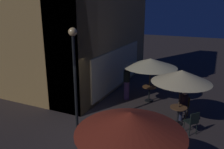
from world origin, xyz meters
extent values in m
plane|color=#3A312E|center=(0.00, 0.00, 0.00)|extent=(60.00, 60.00, 0.00)
cube|color=tan|center=(5.19, 1.95, 3.93)|extent=(8.74, 1.68, 7.85)
cube|color=tan|center=(1.66, 4.57, 3.93)|extent=(1.68, 6.92, 7.85)
cube|color=beige|center=(4.75, 1.07, 1.25)|extent=(6.12, 0.08, 2.10)
cylinder|color=black|center=(-0.07, 0.70, 1.80)|extent=(0.10, 0.10, 3.60)
sphere|color=#FECE82|center=(-0.07, 0.70, 3.69)|extent=(0.30, 0.30, 0.30)
cylinder|color=black|center=(3.70, -1.05, 0.01)|extent=(0.40, 0.40, 0.03)
cylinder|color=black|center=(3.70, -1.05, 0.36)|extent=(0.06, 0.06, 0.73)
cylinder|color=brown|center=(3.70, -1.05, 0.74)|extent=(0.68, 0.68, 0.03)
cylinder|color=black|center=(1.90, -2.73, 0.01)|extent=(0.40, 0.40, 0.03)
cylinder|color=black|center=(1.90, -2.73, 0.36)|extent=(0.06, 0.06, 0.72)
cylinder|color=brown|center=(1.90, -2.73, 0.73)|extent=(0.65, 0.65, 0.03)
cylinder|color=black|center=(3.70, -1.05, 0.03)|extent=(0.36, 0.36, 0.06)
cylinder|color=#493C22|center=(3.70, -1.05, 1.06)|extent=(0.05, 0.05, 2.11)
cone|color=beige|center=(3.70, -1.05, 1.95)|extent=(2.53, 2.53, 0.43)
cylinder|color=black|center=(1.90, -2.73, 0.03)|extent=(0.36, 0.36, 0.06)
cylinder|color=#453325|center=(1.90, -2.73, 1.10)|extent=(0.05, 0.05, 2.20)
cone|color=beige|center=(1.90, -2.73, 2.01)|extent=(2.25, 2.25, 0.47)
cone|color=maroon|center=(-2.42, -2.30, 2.11)|extent=(2.48, 2.48, 0.48)
cylinder|color=#513B14|center=(2.40, -2.97, 0.24)|extent=(0.03, 0.03, 0.47)
cylinder|color=#513B14|center=(2.45, -2.66, 0.24)|extent=(0.03, 0.03, 0.47)
cylinder|color=#513B14|center=(2.71, -3.01, 0.24)|extent=(0.03, 0.03, 0.47)
cylinder|color=#513B14|center=(2.76, -2.70, 0.24)|extent=(0.03, 0.03, 0.47)
cube|color=#513B14|center=(2.58, -2.83, 0.49)|extent=(0.44, 0.44, 0.03)
cube|color=#513B14|center=(2.75, -2.86, 0.70)|extent=(0.10, 0.39, 0.39)
cylinder|color=black|center=(1.39, -3.05, 0.23)|extent=(0.03, 0.03, 0.47)
cylinder|color=black|center=(1.62, -3.26, 0.23)|extent=(0.03, 0.03, 0.47)
cylinder|color=black|center=(1.18, -3.28, 0.23)|extent=(0.03, 0.03, 0.47)
cylinder|color=black|center=(1.41, -3.49, 0.23)|extent=(0.03, 0.03, 0.47)
cube|color=black|center=(1.40, -3.27, 0.49)|extent=(0.55, 0.55, 0.03)
cube|color=black|center=(1.28, -3.40, 0.70)|extent=(0.31, 0.30, 0.39)
cube|color=#2A2D44|center=(2.44, -2.81, 0.49)|extent=(0.40, 0.38, 0.14)
cylinder|color=#2A2D44|center=(2.28, -2.79, 0.24)|extent=(0.14, 0.14, 0.49)
cylinder|color=black|center=(2.58, -2.83, 0.76)|extent=(0.33, 0.33, 0.54)
sphere|color=tan|center=(2.58, -2.83, 1.13)|extent=(0.22, 0.22, 0.22)
sphere|color=beige|center=(-1.91, -1.83, 1.15)|extent=(0.20, 0.20, 0.20)
cylinder|color=#5E3B67|center=(3.46, 0.06, 0.47)|extent=(0.27, 0.27, 0.93)
cylinder|color=black|center=(3.46, 0.06, 1.22)|extent=(0.32, 0.32, 0.57)
sphere|color=beige|center=(3.46, 0.06, 1.61)|extent=(0.23, 0.23, 0.23)
camera|label=1|loc=(-6.68, -3.82, 4.55)|focal=36.97mm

